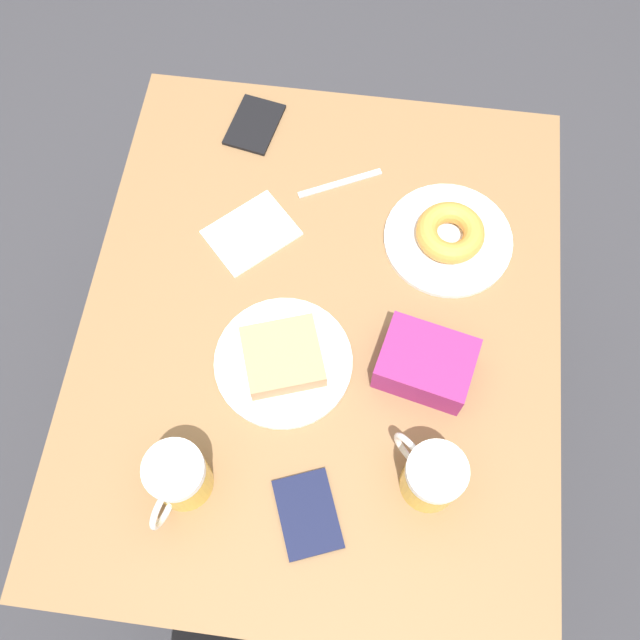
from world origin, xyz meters
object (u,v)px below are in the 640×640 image
at_px(fork, 341,183).
at_px(passport_near_edge, 308,514).
at_px(plate_with_donut, 449,236).
at_px(passport_far_edge, 254,125).
at_px(beer_mug_left, 431,476).
at_px(napkin_folded, 251,233).
at_px(plate_with_cake, 283,359).
at_px(beer_mug_center, 178,477).
at_px(blue_pouch, 426,364).

distance_m(fork, passport_near_edge, 0.62).
relative_size(plate_with_donut, passport_far_edge, 1.67).
xyz_separation_m(beer_mug_left, napkin_folded, (0.35, -0.41, -0.05)).
xyz_separation_m(plate_with_donut, napkin_folded, (0.36, 0.03, -0.02)).
bearing_deg(fork, passport_far_edge, -31.40).
bearing_deg(passport_far_edge, beer_mug_left, 120.53).
distance_m(plate_with_donut, beer_mug_left, 0.45).
distance_m(beer_mug_left, passport_far_edge, 0.76).
bearing_deg(passport_far_edge, plate_with_cake, 105.15).
bearing_deg(beer_mug_center, napkin_folded, -93.51).
xyz_separation_m(napkin_folded, passport_far_edge, (0.04, -0.24, 0.00)).
relative_size(plate_with_cake, passport_near_edge, 1.57).
height_order(plate_with_cake, fork, plate_with_cake).
bearing_deg(napkin_folded, fork, -139.51).
distance_m(napkin_folded, blue_pouch, 0.40).
bearing_deg(napkin_folded, passport_near_edge, 109.45).
bearing_deg(beer_mug_center, blue_pouch, -146.43).
relative_size(beer_mug_center, napkin_folded, 0.69).
bearing_deg(blue_pouch, passport_near_edge, 58.29).
bearing_deg(passport_near_edge, beer_mug_center, -5.94).
distance_m(beer_mug_center, blue_pouch, 0.43).
height_order(beer_mug_center, napkin_folded, beer_mug_center).
bearing_deg(passport_near_edge, plate_with_donut, -109.90).
xyz_separation_m(fork, passport_near_edge, (-0.02, 0.62, 0.00)).
bearing_deg(plate_with_cake, blue_pouch, -175.98).
bearing_deg(fork, plate_with_donut, 154.89).
bearing_deg(blue_pouch, beer_mug_left, 95.94).
height_order(fork, blue_pouch, blue_pouch).
height_order(plate_with_donut, beer_mug_center, beer_mug_center).
bearing_deg(plate_with_donut, beer_mug_left, 89.09).
bearing_deg(blue_pouch, fork, -62.98).
xyz_separation_m(beer_mug_center, passport_near_edge, (-0.20, 0.02, -0.05)).
bearing_deg(beer_mug_center, passport_far_edge, -89.47).
height_order(beer_mug_left, fork, beer_mug_left).
distance_m(beer_mug_left, beer_mug_center, 0.38).
bearing_deg(blue_pouch, beer_mug_center, 33.57).
bearing_deg(blue_pouch, plate_with_cake, 4.02).
height_order(beer_mug_center, passport_near_edge, beer_mug_center).
bearing_deg(passport_far_edge, passport_near_edge, 105.82).
distance_m(beer_mug_center, passport_near_edge, 0.21).
bearing_deg(beer_mug_left, plate_with_donut, -90.91).
height_order(napkin_folded, passport_far_edge, passport_far_edge).
bearing_deg(plate_with_donut, beer_mug_center, 52.06).
xyz_separation_m(plate_with_cake, plate_with_donut, (-0.26, -0.27, 0.00)).
height_order(beer_mug_left, beer_mug_center, same).
height_order(beer_mug_center, blue_pouch, beer_mug_center).
distance_m(beer_mug_left, fork, 0.58).
height_order(beer_mug_left, blue_pouch, beer_mug_left).
distance_m(passport_near_edge, blue_pouch, 0.31).
xyz_separation_m(plate_with_cake, blue_pouch, (-0.24, -0.02, 0.02)).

